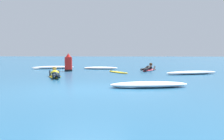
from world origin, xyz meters
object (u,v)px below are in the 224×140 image
Objects in this scene: surfer_far at (149,69)px; surfer_near at (55,74)px; channel_marker_buoy at (68,64)px; drifting_surfboard at (118,72)px.

surfer_near is at bearing -133.73° from surfer_far.
surfer_far is 2.29× the size of channel_marker_buoy.
surfer_far is at bearing 43.50° from drifting_surfboard.
surfer_near is 4.11m from channel_marker_buoy.
channel_marker_buoy reaches higher than surfer_far.
surfer_near reaches higher than drifting_surfboard.
channel_marker_buoy is (-5.13, -0.95, 0.33)m from surfer_far.
surfer_near is at bearing -85.67° from channel_marker_buoy.
surfer_near is at bearing -132.02° from drifting_surfboard.
surfer_near is 4.31m from drifting_surfboard.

